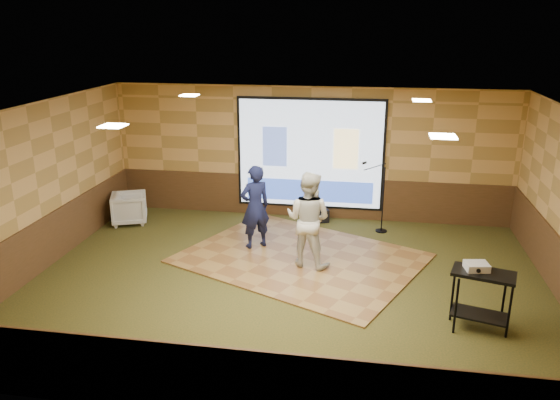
% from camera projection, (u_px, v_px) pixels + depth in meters
% --- Properties ---
extents(ground, '(9.00, 9.00, 0.00)m').
position_uv_depth(ground, '(287.00, 283.00, 9.49)').
color(ground, '#293216').
rests_on(ground, ground).
extents(room_shell, '(9.04, 7.04, 3.02)m').
position_uv_depth(room_shell, '(287.00, 167.00, 8.84)').
color(room_shell, tan).
rests_on(room_shell, ground).
extents(wainscot_back, '(9.00, 0.04, 0.95)m').
position_uv_depth(wainscot_back, '(309.00, 197.00, 12.60)').
color(wainscot_back, '#442F16').
rests_on(wainscot_back, ground).
extents(wainscot_front, '(9.00, 0.04, 0.95)m').
position_uv_depth(wainscot_front, '(240.00, 385.00, 6.08)').
color(wainscot_front, '#442F16').
rests_on(wainscot_front, ground).
extents(wainscot_left, '(0.04, 7.00, 0.95)m').
position_uv_depth(wainscot_left, '(46.00, 242.00, 10.03)').
color(wainscot_left, '#442F16').
rests_on(wainscot_left, ground).
extents(projector_screen, '(3.32, 0.06, 2.52)m').
position_uv_depth(projector_screen, '(310.00, 155.00, 12.25)').
color(projector_screen, black).
rests_on(projector_screen, room_shell).
extents(downlight_nw, '(0.32, 0.32, 0.02)m').
position_uv_depth(downlight_nw, '(189.00, 95.00, 10.59)').
color(downlight_nw, '#F7E3B9').
rests_on(downlight_nw, room_shell).
extents(downlight_ne, '(0.32, 0.32, 0.02)m').
position_uv_depth(downlight_ne, '(422.00, 100.00, 9.91)').
color(downlight_ne, '#F7E3B9').
rests_on(downlight_ne, room_shell).
extents(downlight_sw, '(0.32, 0.32, 0.02)m').
position_uv_depth(downlight_sw, '(113.00, 126.00, 7.50)').
color(downlight_sw, '#F7E3B9').
rests_on(downlight_sw, room_shell).
extents(downlight_se, '(0.32, 0.32, 0.02)m').
position_uv_depth(downlight_se, '(443.00, 136.00, 6.82)').
color(downlight_se, '#F7E3B9').
rests_on(downlight_se, room_shell).
extents(dance_floor, '(5.19, 4.69, 0.03)m').
position_uv_depth(dance_floor, '(301.00, 258.00, 10.46)').
color(dance_floor, olive).
rests_on(dance_floor, ground).
extents(player_left, '(0.73, 0.68, 1.68)m').
position_uv_depth(player_left, '(255.00, 207.00, 10.71)').
color(player_left, '#13183C').
rests_on(player_left, dance_floor).
extents(player_right, '(1.03, 0.90, 1.78)m').
position_uv_depth(player_right, '(308.00, 219.00, 9.89)').
color(player_right, beige).
rests_on(player_right, dance_floor).
extents(av_table, '(0.87, 0.46, 0.92)m').
position_uv_depth(av_table, '(482.00, 290.00, 7.90)').
color(av_table, black).
rests_on(av_table, ground).
extents(projector, '(0.36, 0.32, 0.11)m').
position_uv_depth(projector, '(477.00, 266.00, 7.87)').
color(projector, silver).
rests_on(projector, av_table).
extents(mic_stand, '(0.61, 0.25, 1.55)m').
position_uv_depth(mic_stand, '(380.00, 210.00, 11.69)').
color(mic_stand, black).
rests_on(mic_stand, ground).
extents(banquet_chair, '(0.97, 0.96, 0.69)m').
position_uv_depth(banquet_chair, '(130.00, 208.00, 12.24)').
color(banquet_chair, gray).
rests_on(banquet_chair, ground).
extents(duffel_bag, '(0.56, 0.47, 0.29)m').
position_uv_depth(duffel_bag, '(317.00, 215.00, 12.38)').
color(duffel_bag, black).
rests_on(duffel_bag, ground).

